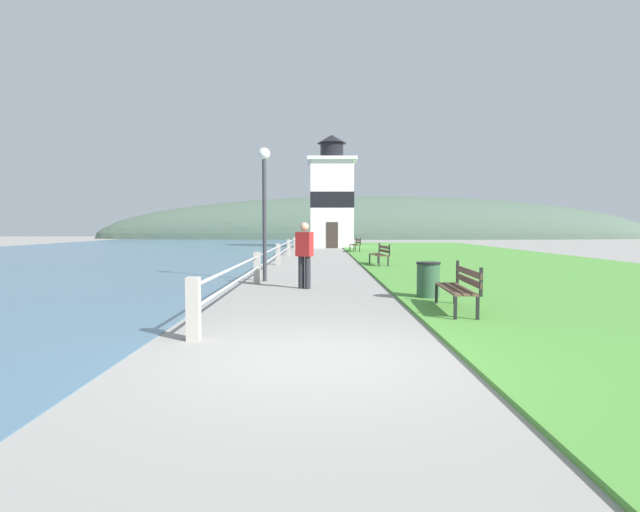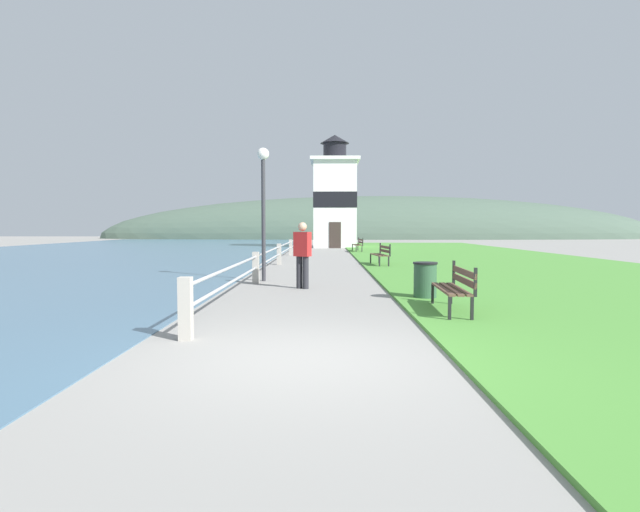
{
  "view_description": "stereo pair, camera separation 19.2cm",
  "coord_description": "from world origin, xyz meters",
  "px_view_note": "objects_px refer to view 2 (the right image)",
  "views": [
    {
      "loc": [
        0.08,
        -6.04,
        1.62
      ],
      "look_at": [
        0.03,
        16.61,
        0.3
      ],
      "focal_mm": 28.0,
      "sensor_mm": 36.0,
      "label": 1
    },
    {
      "loc": [
        0.27,
        -6.04,
        1.62
      ],
      "look_at": [
        0.03,
        16.61,
        0.3
      ],
      "focal_mm": 28.0,
      "sensor_mm": 36.0,
      "label": 2
    }
  ],
  "objects_px": {
    "park_bench_far": "(358,244)",
    "park_bench_midway": "(381,253)",
    "park_bench_near": "(456,285)",
    "lighthouse": "(335,198)",
    "lamp_post": "(263,189)",
    "trash_bin": "(425,281)",
    "person_strolling": "(302,253)"
  },
  "relations": [
    {
      "from": "park_bench_near",
      "to": "lighthouse",
      "type": "distance_m",
      "value": 30.83
    },
    {
      "from": "trash_bin",
      "to": "park_bench_midway",
      "type": "bearing_deg",
      "value": 89.37
    },
    {
      "from": "park_bench_far",
      "to": "lighthouse",
      "type": "height_order",
      "value": "lighthouse"
    },
    {
      "from": "park_bench_midway",
      "to": "person_strolling",
      "type": "height_order",
      "value": "person_strolling"
    },
    {
      "from": "lighthouse",
      "to": "trash_bin",
      "type": "relative_size",
      "value": 10.58
    },
    {
      "from": "lighthouse",
      "to": "lamp_post",
      "type": "xyz_separation_m",
      "value": [
        -2.59,
        -24.94,
        -1.16
      ]
    },
    {
      "from": "park_bench_near",
      "to": "lamp_post",
      "type": "bearing_deg",
      "value": -49.97
    },
    {
      "from": "lighthouse",
      "to": "person_strolling",
      "type": "distance_m",
      "value": 26.97
    },
    {
      "from": "lighthouse",
      "to": "park_bench_far",
      "type": "bearing_deg",
      "value": -79.44
    },
    {
      "from": "park_bench_midway",
      "to": "lamp_post",
      "type": "distance_m",
      "value": 7.42
    },
    {
      "from": "park_bench_near",
      "to": "lighthouse",
      "type": "xyz_separation_m",
      "value": [
        -1.67,
        30.6,
        3.36
      ]
    },
    {
      "from": "person_strolling",
      "to": "lamp_post",
      "type": "relative_size",
      "value": 0.44
    },
    {
      "from": "park_bench_midway",
      "to": "lighthouse",
      "type": "height_order",
      "value": "lighthouse"
    },
    {
      "from": "park_bench_midway",
      "to": "lamp_post",
      "type": "height_order",
      "value": "lamp_post"
    },
    {
      "from": "lighthouse",
      "to": "lamp_post",
      "type": "bearing_deg",
      "value": -95.93
    },
    {
      "from": "lighthouse",
      "to": "lamp_post",
      "type": "height_order",
      "value": "lighthouse"
    },
    {
      "from": "park_bench_near",
      "to": "trash_bin",
      "type": "bearing_deg",
      "value": -80.75
    },
    {
      "from": "park_bench_far",
      "to": "park_bench_midway",
      "type": "bearing_deg",
      "value": 87.1
    },
    {
      "from": "park_bench_far",
      "to": "lamp_post",
      "type": "height_order",
      "value": "lamp_post"
    },
    {
      "from": "park_bench_far",
      "to": "trash_bin",
      "type": "relative_size",
      "value": 2.4
    },
    {
      "from": "person_strolling",
      "to": "park_bench_near",
      "type": "bearing_deg",
      "value": -113.38
    },
    {
      "from": "park_bench_midway",
      "to": "park_bench_far",
      "type": "height_order",
      "value": "same"
    },
    {
      "from": "person_strolling",
      "to": "park_bench_midway",
      "type": "bearing_deg",
      "value": 7.26
    },
    {
      "from": "person_strolling",
      "to": "lamp_post",
      "type": "distance_m",
      "value": 2.85
    },
    {
      "from": "person_strolling",
      "to": "lighthouse",
      "type": "bearing_deg",
      "value": 25.51
    },
    {
      "from": "park_bench_near",
      "to": "park_bench_far",
      "type": "relative_size",
      "value": 0.92
    },
    {
      "from": "person_strolling",
      "to": "lamp_post",
      "type": "xyz_separation_m",
      "value": [
        -1.25,
        1.83,
        1.79
      ]
    },
    {
      "from": "park_bench_midway",
      "to": "lamp_post",
      "type": "bearing_deg",
      "value": 47.49
    },
    {
      "from": "park_bench_midway",
      "to": "trash_bin",
      "type": "height_order",
      "value": "park_bench_midway"
    },
    {
      "from": "lighthouse",
      "to": "person_strolling",
      "type": "bearing_deg",
      "value": -92.87
    },
    {
      "from": "park_bench_near",
      "to": "person_strolling",
      "type": "relative_size",
      "value": 1.06
    },
    {
      "from": "lamp_post",
      "to": "trash_bin",
      "type": "bearing_deg",
      "value": -43.35
    }
  ]
}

